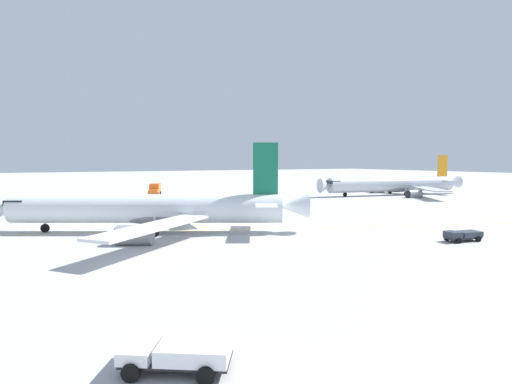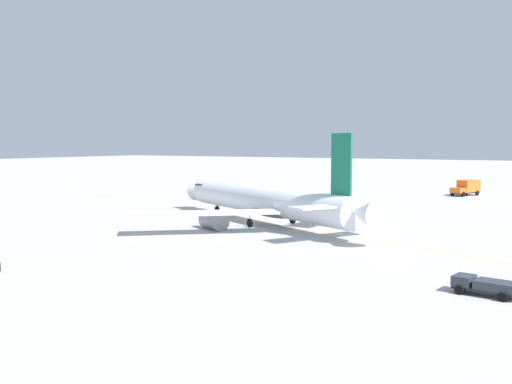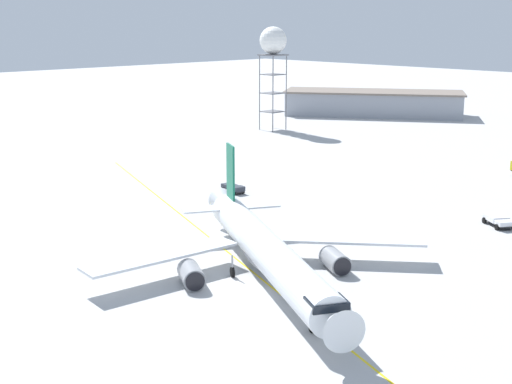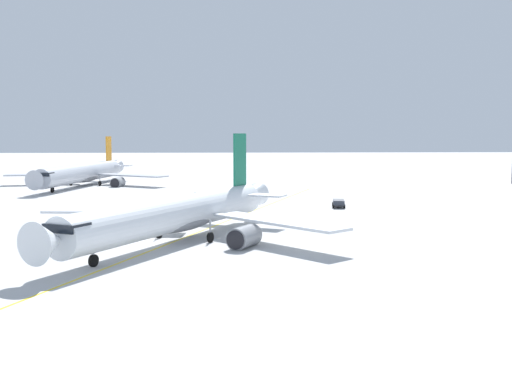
# 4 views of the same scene
# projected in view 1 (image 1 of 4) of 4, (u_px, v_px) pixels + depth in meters

# --- Properties ---
(ground_plane) EXTENTS (600.00, 600.00, 0.00)m
(ground_plane) POSITION_uv_depth(u_px,v_px,m) (146.00, 228.00, 55.86)
(ground_plane) COLOR #B2B2B2
(airliner_main) EXTENTS (37.81, 33.74, 11.64)m
(airliner_main) POSITION_uv_depth(u_px,v_px,m) (151.00, 210.00, 52.35)
(airliner_main) COLOR silver
(airliner_main) RESTS_ON ground_plane
(airliner_secondary) EXTENTS (43.45, 37.17, 11.09)m
(airliner_secondary) POSITION_uv_depth(u_px,v_px,m) (394.00, 185.00, 108.73)
(airliner_secondary) COLOR #B2B7C1
(airliner_secondary) RESTS_ON ground_plane
(pushback_tug_truck) EXTENTS (5.26, 4.51, 1.30)m
(pushback_tug_truck) POSITION_uv_depth(u_px,v_px,m) (179.00, 352.00, 18.02)
(pushback_tug_truck) COLOR #232326
(pushback_tug_truck) RESTS_ON ground_plane
(baggage_truck_truck) EXTENTS (4.54, 2.50, 1.22)m
(baggage_truck_truck) POSITION_uv_depth(u_px,v_px,m) (463.00, 235.00, 46.66)
(baggage_truck_truck) COLOR #232326
(baggage_truck_truck) RESTS_ON ground_plane
(catering_truck_truck) EXTENTS (4.92, 7.58, 3.10)m
(catering_truck_truck) POSITION_uv_depth(u_px,v_px,m) (155.00, 189.00, 108.42)
(catering_truck_truck) COLOR #232326
(catering_truck_truck) RESTS_ON ground_plane
(taxiway_centreline) EXTENTS (136.05, 50.31, 0.01)m
(taxiway_centreline) POSITION_uv_depth(u_px,v_px,m) (110.00, 233.00, 52.36)
(taxiway_centreline) COLOR yellow
(taxiway_centreline) RESTS_ON ground_plane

